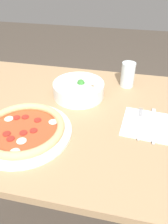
# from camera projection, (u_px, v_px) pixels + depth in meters

# --- Properties ---
(ground_plane) EXTENTS (8.00, 8.00, 0.00)m
(ground_plane) POSITION_uv_depth(u_px,v_px,m) (69.00, 212.00, 1.29)
(ground_plane) COLOR #4C4238
(dining_table) EXTENTS (1.09, 0.77, 0.74)m
(dining_table) POSITION_uv_depth(u_px,v_px,m) (64.00, 133.00, 0.92)
(dining_table) COLOR tan
(dining_table) RESTS_ON ground_plane
(pizza) EXTENTS (0.32, 0.32, 0.04)m
(pizza) POSITION_uv_depth(u_px,v_px,m) (24.00, 130.00, 0.73)
(pizza) COLOR white
(pizza) RESTS_ON dining_table
(bowl) EXTENTS (0.21, 0.21, 0.08)m
(bowl) POSITION_uv_depth(u_px,v_px,m) (79.00, 88.00, 0.92)
(bowl) COLOR white
(bowl) RESTS_ON dining_table
(napkin) EXTENTS (0.19, 0.19, 0.00)m
(napkin) POSITION_uv_depth(u_px,v_px,m) (147.00, 125.00, 0.78)
(napkin) COLOR white
(napkin) RESTS_ON dining_table
(fork) EXTENTS (0.02, 0.19, 0.00)m
(fork) POSITION_uv_depth(u_px,v_px,m) (140.00, 123.00, 0.78)
(fork) COLOR silver
(fork) RESTS_ON napkin
(knife) EXTENTS (0.02, 0.20, 0.01)m
(knife) POSITION_uv_depth(u_px,v_px,m) (154.00, 126.00, 0.76)
(knife) COLOR silver
(knife) RESTS_ON napkin
(glass) EXTENTS (0.06, 0.06, 0.11)m
(glass) POSITION_uv_depth(u_px,v_px,m) (128.00, 75.00, 0.98)
(glass) COLOR silver
(glass) RESTS_ON dining_table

